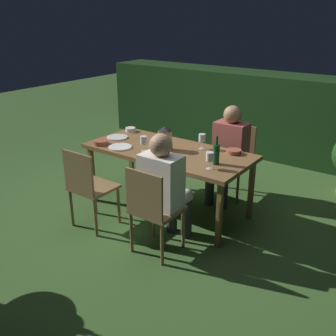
% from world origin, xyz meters
% --- Properties ---
extents(ground_plane, '(16.00, 16.00, 0.00)m').
position_xyz_m(ground_plane, '(0.00, 0.00, 0.00)').
color(ground_plane, '#385B28').
extents(dining_table, '(1.86, 0.85, 0.73)m').
position_xyz_m(dining_table, '(0.00, 0.00, 0.67)').
color(dining_table, brown).
rests_on(dining_table, ground).
extents(chair_side_left_b, '(0.42, 0.40, 0.87)m').
position_xyz_m(chair_side_left_b, '(0.42, -0.82, 0.49)').
color(chair_side_left_b, brown).
rests_on(chair_side_left_b, ground).
extents(person_in_cream, '(0.38, 0.47, 1.15)m').
position_xyz_m(person_in_cream, '(0.42, -0.62, 0.64)').
color(person_in_cream, white).
rests_on(person_in_cream, ground).
extents(chair_side_left_a, '(0.42, 0.40, 0.87)m').
position_xyz_m(chair_side_left_a, '(-0.42, -0.82, 0.49)').
color(chair_side_left_a, brown).
rests_on(chair_side_left_a, ground).
extents(chair_side_right_b, '(0.42, 0.40, 0.87)m').
position_xyz_m(chair_side_right_b, '(0.42, 0.82, 0.49)').
color(chair_side_right_b, brown).
rests_on(chair_side_right_b, ground).
extents(person_in_rust, '(0.38, 0.47, 1.15)m').
position_xyz_m(person_in_rust, '(0.42, 0.62, 0.64)').
color(person_in_rust, '#9E4C47').
rests_on(person_in_rust, ground).
extents(lantern_centerpiece, '(0.15, 0.15, 0.27)m').
position_xyz_m(lantern_centerpiece, '(-0.03, -0.02, 0.88)').
color(lantern_centerpiece, black).
rests_on(lantern_centerpiece, dining_table).
extents(green_bottle_on_table, '(0.07, 0.07, 0.29)m').
position_xyz_m(green_bottle_on_table, '(0.64, -0.08, 0.84)').
color(green_bottle_on_table, '#144723').
rests_on(green_bottle_on_table, dining_table).
extents(wine_glass_a, '(0.08, 0.08, 0.17)m').
position_xyz_m(wine_glass_a, '(0.66, -0.22, 0.85)').
color(wine_glass_a, silver).
rests_on(wine_glass_a, dining_table).
extents(wine_glass_b, '(0.08, 0.08, 0.17)m').
position_xyz_m(wine_glass_b, '(0.28, 0.24, 0.85)').
color(wine_glass_b, silver).
rests_on(wine_glass_b, dining_table).
extents(wine_glass_c, '(0.08, 0.08, 0.17)m').
position_xyz_m(wine_glass_c, '(-0.18, -0.20, 0.85)').
color(wine_glass_c, silver).
rests_on(wine_glass_c, dining_table).
extents(plate_a, '(0.26, 0.26, 0.01)m').
position_xyz_m(plate_a, '(-0.47, -0.26, 0.74)').
color(plate_a, white).
rests_on(plate_a, dining_table).
extents(plate_b, '(0.25, 0.25, 0.01)m').
position_xyz_m(plate_b, '(-0.75, -0.01, 0.74)').
color(plate_b, silver).
rests_on(plate_b, dining_table).
extents(bowl_olives, '(0.17, 0.17, 0.05)m').
position_xyz_m(bowl_olives, '(-0.72, -0.31, 0.76)').
color(bowl_olives, '#9E5138').
rests_on(bowl_olives, dining_table).
extents(bowl_bread, '(0.13, 0.13, 0.05)m').
position_xyz_m(bowl_bread, '(-0.79, 0.29, 0.75)').
color(bowl_bread, silver).
rests_on(bowl_bread, dining_table).
extents(bowl_salad, '(0.16, 0.16, 0.05)m').
position_xyz_m(bowl_salad, '(0.65, 0.31, 0.75)').
color(bowl_salad, '#9E5138').
rests_on(bowl_salad, dining_table).
extents(hedge_backdrop, '(5.54, 0.72, 1.26)m').
position_xyz_m(hedge_backdrop, '(0.00, 2.53, 0.63)').
color(hedge_backdrop, '#193816').
rests_on(hedge_backdrop, ground).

